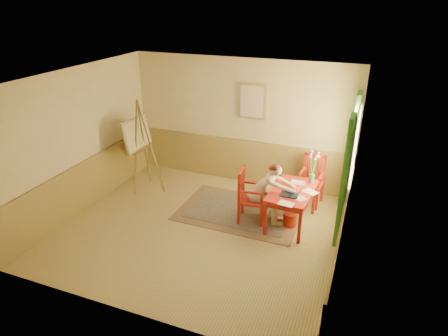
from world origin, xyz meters
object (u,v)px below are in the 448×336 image
at_px(table, 292,194).
at_px(chair_left, 249,196).
at_px(chair_back, 312,180).
at_px(figure, 266,190).
at_px(easel, 139,137).
at_px(laptop, 293,193).

distance_m(table, chair_left, 0.79).
bearing_deg(table, chair_back, 78.22).
bearing_deg(chair_back, chair_left, -130.85).
xyz_separation_m(table, figure, (-0.46, -0.10, 0.04)).
distance_m(chair_left, chair_back, 1.49).
height_order(figure, easel, easel).
height_order(chair_back, figure, figure).
bearing_deg(chair_back, easel, -169.27).
xyz_separation_m(table, chair_left, (-0.77, -0.14, -0.11)).
bearing_deg(laptop, table, 103.04).
xyz_separation_m(chair_back, figure, (-0.67, -1.08, 0.16)).
relative_size(table, chair_back, 1.21).
bearing_deg(figure, easel, 172.29).
height_order(table, chair_back, chair_back).
relative_size(table, chair_left, 1.19).
bearing_deg(table, easel, 174.96).
xyz_separation_m(table, easel, (-3.41, 0.30, 0.57)).
xyz_separation_m(chair_left, easel, (-2.63, 0.45, 0.68)).
bearing_deg(chair_left, figure, 8.51).
bearing_deg(laptop, chair_left, 175.24).
bearing_deg(figure, chair_left, -171.49).
distance_m(laptop, easel, 3.52).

